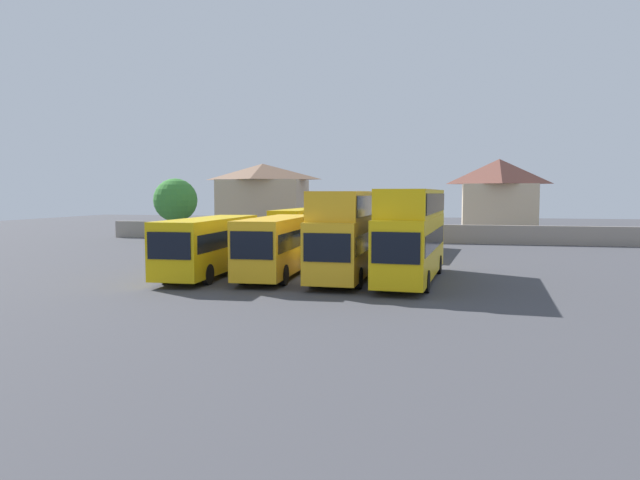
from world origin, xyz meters
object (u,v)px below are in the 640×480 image
at_px(house_terrace_left, 263,198).
at_px(bus_2, 278,243).
at_px(bus_7, 394,228).
at_px(bus_3, 347,230).
at_px(bus_5, 302,227).
at_px(house_terrace_centre, 499,198).
at_px(tree_left_of_lot, 176,200).
at_px(bus_1, 209,243).
at_px(bus_4, 412,230).
at_px(bus_6, 358,218).

bearing_deg(house_terrace_left, bus_2, -70.33).
bearing_deg(bus_7, bus_3, 0.87).
bearing_deg(bus_3, bus_5, -156.38).
relative_size(bus_5, house_terrace_centre, 1.34).
height_order(bus_3, tree_left_of_lot, tree_left_of_lot).
distance_m(bus_1, bus_4, 11.71).
xyz_separation_m(bus_1, bus_7, (9.16, 16.07, 0.04)).
height_order(bus_2, house_terrace_left, house_terrace_left).
bearing_deg(bus_1, bus_4, 90.26).
height_order(bus_2, bus_7, bus_7).
distance_m(bus_4, tree_left_of_lot, 33.70).
height_order(bus_5, house_terrace_centre, house_terrace_centre).
xyz_separation_m(bus_7, house_terrace_centre, (9.59, 18.68, 2.41)).
xyz_separation_m(bus_6, house_terrace_centre, (12.59, 18.54, 1.57)).
relative_size(bus_3, bus_6, 0.86).
bearing_deg(house_terrace_left, bus_1, -76.78).
relative_size(bus_2, bus_5, 0.90).
height_order(bus_3, house_terrace_left, house_terrace_left).
bearing_deg(bus_4, bus_2, -86.99).
distance_m(bus_1, tree_left_of_lot, 26.59).
distance_m(house_terrace_left, tree_left_of_lot, 12.68).
relative_size(bus_3, house_terrace_centre, 1.21).
bearing_deg(bus_6, bus_1, -25.18).
xyz_separation_m(bus_1, bus_2, (4.00, 0.53, 0.03)).
distance_m(bus_3, tree_left_of_lot, 31.08).
height_order(bus_2, bus_4, bus_4).
bearing_deg(bus_2, bus_6, 169.95).
relative_size(bus_2, bus_6, 0.85).
xyz_separation_m(bus_4, bus_5, (-10.22, 15.63, -0.82)).
bearing_deg(bus_6, bus_4, 14.90).
bearing_deg(bus_6, bus_3, 2.57).
relative_size(bus_6, house_terrace_left, 1.19).
xyz_separation_m(bus_1, house_terrace_left, (-8.04, 34.22, 2.30)).
distance_m(bus_2, bus_3, 4.15).
xyz_separation_m(bus_6, house_terrace_left, (-14.19, 18.01, 1.43)).
bearing_deg(bus_1, house_terrace_left, -168.74).
distance_m(house_terrace_left, house_terrace_centre, 26.79).
bearing_deg(bus_4, bus_6, -157.10).
distance_m(bus_1, bus_5, 16.15).
distance_m(bus_2, bus_4, 7.72).
bearing_deg(house_terrace_centre, bus_2, -113.32).
xyz_separation_m(bus_5, house_terrace_left, (-9.48, 18.14, 2.23)).
bearing_deg(bus_3, tree_left_of_lot, -135.32).
bearing_deg(bus_6, house_terrace_centre, 141.43).
height_order(bus_5, bus_7, bus_5).
relative_size(bus_1, bus_5, 0.94).
bearing_deg(bus_1, tree_left_of_lot, -151.27).
bearing_deg(bus_7, house_terrace_left, -131.69).
xyz_separation_m(bus_5, bus_6, (4.71, 0.13, 0.80)).
bearing_deg(bus_3, bus_6, -172.45).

